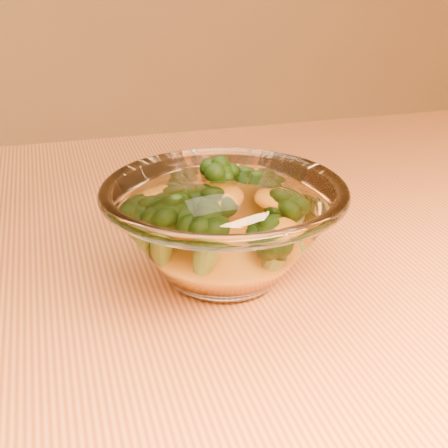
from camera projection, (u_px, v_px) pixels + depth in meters
name	position (u px, v px, depth m)	size (l,w,h in m)	color
table	(209.00, 366.00, 0.56)	(1.20, 0.80, 0.75)	#BF7339
glass_bowl	(224.00, 229.00, 0.49)	(0.19, 0.19, 0.08)	white
cheese_sauce	(224.00, 249.00, 0.50)	(0.10, 0.10, 0.03)	orange
broccoli_heap	(217.00, 213.00, 0.49)	(0.13, 0.12, 0.07)	black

